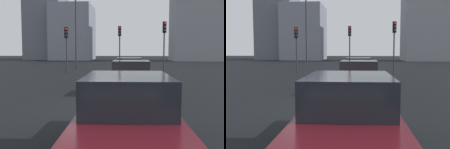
{
  "view_description": "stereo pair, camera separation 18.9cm",
  "coord_description": "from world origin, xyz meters",
  "views": [
    {
      "loc": [
        -9.34,
        -1.45,
        2.01
      ],
      "look_at": [
        -0.73,
        -0.88,
        1.23
      ],
      "focal_mm": 44.2,
      "sensor_mm": 36.0,
      "label": 1
    },
    {
      "loc": [
        -9.32,
        -1.64,
        2.01
      ],
      "look_at": [
        -0.73,
        -0.88,
        1.23
      ],
      "focal_mm": 44.2,
      "sensor_mm": 36.0,
      "label": 2
    }
  ],
  "objects": [
    {
      "name": "traffic_light_near_left",
      "position": [
        16.1,
        -0.46,
        2.99
      ],
      "size": [
        0.32,
        0.28,
        4.16
      ],
      "rotation": [
        0.0,
        0.0,
        3.12
      ],
      "color": "#2D2D30",
      "rests_on": "ground_plane"
    },
    {
      "name": "car_red_left_second",
      "position": [
        3.4,
        -1.49,
        0.73
      ],
      "size": [
        4.15,
        2.1,
        1.51
      ],
      "rotation": [
        0.0,
        0.0,
        -0.01
      ],
      "color": "maroon",
      "rests_on": "ground_plane"
    },
    {
      "name": "car_silver_left_lead",
      "position": [
        9.67,
        -1.37,
        0.71
      ],
      "size": [
        4.75,
        2.12,
        1.46
      ],
      "rotation": [
        0.0,
        0.0,
        -0.0
      ],
      "color": "#A8AAB2",
      "rests_on": "ground_plane"
    },
    {
      "name": "building_facade_right",
      "position": [
        47.88,
        16.0,
        8.09
      ],
      "size": [
        9.09,
        7.29,
        16.19
      ],
      "primitive_type": "cube",
      "color": "slate",
      "rests_on": "ground_plane"
    },
    {
      "name": "car_maroon_left_third",
      "position": [
        -4.18,
        -1.4,
        0.75
      ],
      "size": [
        4.8,
        2.02,
        1.55
      ],
      "rotation": [
        0.0,
        0.0,
        0.02
      ],
      "color": "#510F16",
      "rests_on": "ground_plane"
    },
    {
      "name": "traffic_light_near_right",
      "position": [
        13.22,
        -4.17,
        3.05
      ],
      "size": [
        0.32,
        0.3,
        4.25
      ],
      "rotation": [
        0.0,
        0.0,
        3.24
      ],
      "color": "#2D2D30",
      "rests_on": "ground_plane"
    },
    {
      "name": "street_lamp_kerbside",
      "position": [
        20.39,
        4.44,
        4.52
      ],
      "size": [
        0.56,
        0.36,
        7.72
      ],
      "color": "#2D2D30",
      "rests_on": "ground_plane"
    },
    {
      "name": "ground_plane",
      "position": [
        0.0,
        0.0,
        -0.1
      ],
      "size": [
        160.0,
        160.0,
        0.2
      ],
      "primitive_type": "cube",
      "color": "black"
    },
    {
      "name": "building_facade_center",
      "position": [
        45.84,
        10.0,
        5.37
      ],
      "size": [
        9.76,
        7.76,
        10.74
      ],
      "primitive_type": "cube",
      "color": "gray",
      "rests_on": "ground_plane"
    },
    {
      "name": "traffic_light_far_left",
      "position": [
        13.68,
        3.94,
        2.8
      ],
      "size": [
        0.32,
        0.28,
        3.89
      ],
      "rotation": [
        0.0,
        0.0,
        3.14
      ],
      "color": "#2D2D30",
      "rests_on": "ground_plane"
    },
    {
      "name": "building_facade_left",
      "position": [
        42.43,
        -14.0,
        8.54
      ],
      "size": [
        8.27,
        9.9,
        17.09
      ],
      "primitive_type": "cube",
      "color": "gray",
      "rests_on": "ground_plane"
    }
  ]
}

